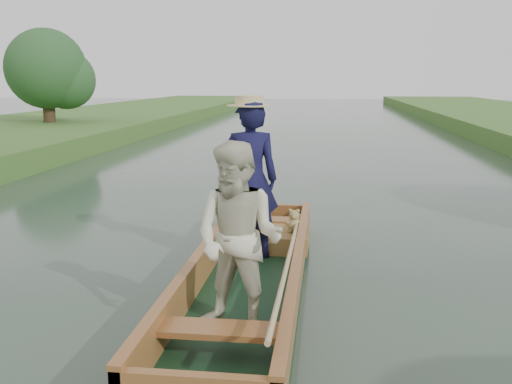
# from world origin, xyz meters

# --- Properties ---
(ground) EXTENTS (120.00, 120.00, 0.00)m
(ground) POSITION_xyz_m (0.00, 0.00, 0.00)
(ground) COLOR #283D30
(ground) RESTS_ON ground
(trees_far) EXTENTS (21.83, 16.62, 4.71)m
(trees_far) POSITION_xyz_m (-2.31, 5.20, 2.52)
(trees_far) COLOR #47331E
(trees_far) RESTS_ON ground
(punt) EXTENTS (1.14, 5.00, 1.99)m
(punt) POSITION_xyz_m (0.01, -0.03, 0.63)
(punt) COLOR #13321A
(punt) RESTS_ON ground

